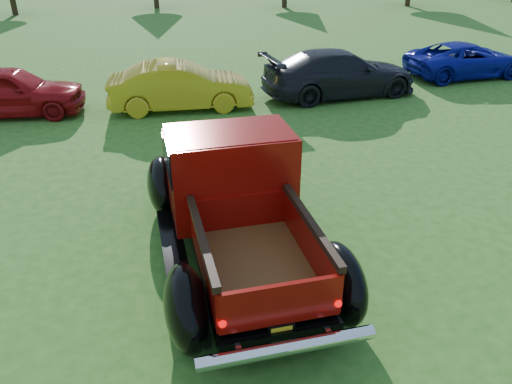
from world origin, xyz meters
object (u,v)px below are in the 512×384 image
(show_car_yellow, at_px, (180,86))
(show_car_blue, at_px, (466,60))
(pickup_truck, at_px, (231,192))
(show_car_grey, at_px, (339,73))
(show_car_red, at_px, (9,91))

(show_car_yellow, xyz_separation_m, show_car_blue, (10.59, 2.37, -0.08))
(pickup_truck, height_order, show_car_yellow, pickup_truck)
(pickup_truck, xyz_separation_m, show_car_grey, (4.40, 8.33, -0.25))
(pickup_truck, xyz_separation_m, show_car_blue, (9.79, 10.01, -0.37))
(pickup_truck, height_order, show_car_blue, pickup_truck)
(show_car_red, bearing_deg, pickup_truck, -141.67)
(show_car_yellow, distance_m, show_car_grey, 5.24)
(pickup_truck, xyz_separation_m, show_car_yellow, (-0.80, 7.63, -0.28))
(show_car_blue, bearing_deg, pickup_truck, 127.63)
(show_car_red, bearing_deg, show_car_yellow, -90.20)
(pickup_truck, height_order, show_car_grey, pickup_truck)
(show_car_red, height_order, show_car_blue, show_car_red)
(show_car_yellow, bearing_deg, show_car_red, 85.98)
(show_car_red, height_order, show_car_yellow, show_car_red)
(show_car_red, relative_size, show_car_blue, 0.94)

